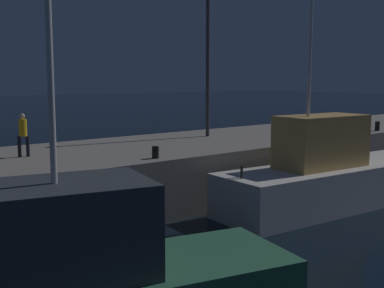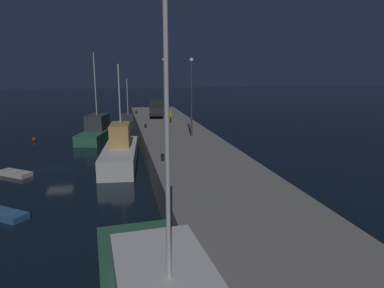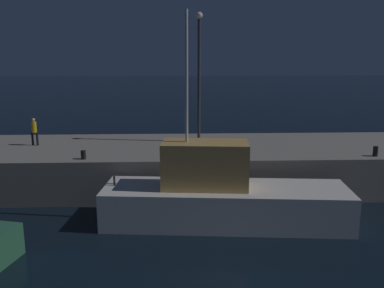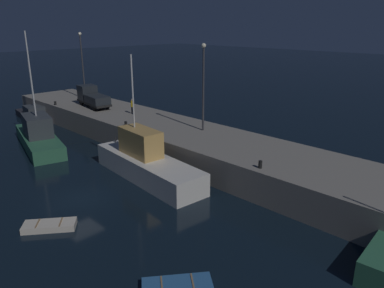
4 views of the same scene
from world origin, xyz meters
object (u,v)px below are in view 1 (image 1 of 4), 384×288
object	(u,v)px
lamp_post_east	(208,47)
dockworker	(23,132)
fishing_trawler_green	(51,285)
bollard_east	(377,126)
bollard_central	(155,152)
fishing_boat_white	(333,176)

from	to	relation	value
lamp_post_east	dockworker	bearing A→B (deg)	-176.09
fishing_trawler_green	bollard_east	bearing A→B (deg)	14.65
bollard_central	bollard_east	size ratio (longest dim) A/B	0.85
fishing_trawler_green	bollard_central	bearing A→B (deg)	40.68
fishing_trawler_green	dockworker	bearing A→B (deg)	71.66
bollard_central	bollard_east	distance (m)	16.60
lamp_post_east	dockworker	distance (m)	11.30
fishing_trawler_green	dockworker	xyz separation A→B (m)	(3.29, 9.93, 2.29)
fishing_boat_white	bollard_central	bearing A→B (deg)	156.36
fishing_boat_white	bollard_central	world-z (taller)	fishing_boat_white
fishing_trawler_green	dockworker	distance (m)	10.71
dockworker	bollard_east	world-z (taller)	dockworker
fishing_trawler_green	bollard_central	size ratio (longest dim) A/B	24.66
fishing_trawler_green	bollard_east	distance (m)	24.64
dockworker	bollard_east	bearing A→B (deg)	-10.25
dockworker	bollard_central	bearing A→B (deg)	-43.79
dockworker	bollard_central	distance (m)	5.46
lamp_post_east	bollard_central	distance (m)	9.27
lamp_post_east	bollard_east	xyz separation A→B (m)	(9.90, -4.43, -4.56)
dockworker	fishing_boat_white	bearing A→B (deg)	-31.71
bollard_central	dockworker	bearing A→B (deg)	136.21
lamp_post_east	bollard_east	size ratio (longest dim) A/B	14.56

